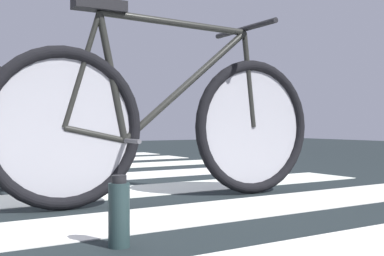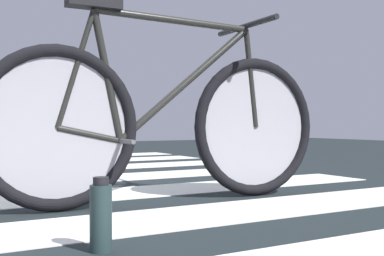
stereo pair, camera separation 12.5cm
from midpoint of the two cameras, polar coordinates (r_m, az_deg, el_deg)
The scene contains 2 objects.
bicycle_1_of_3 at distance 2.37m, azimuth -4.11°, elevation 0.73°, with size 1.74×0.52×0.93m.
water_bottle at distance 1.52m, azimuth -10.61°, elevation -9.85°, with size 0.07×0.07×0.22m.
Camera 1 is at (-0.17, -2.67, 0.40)m, focal length 46.23 mm.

